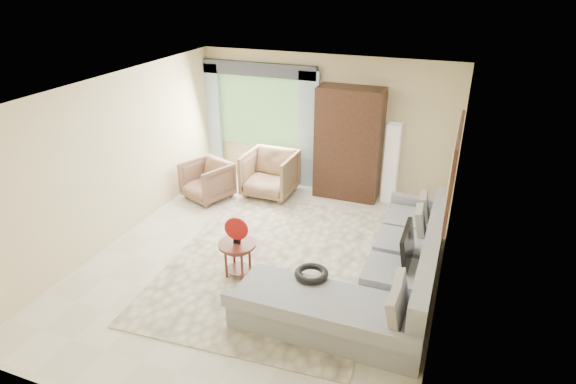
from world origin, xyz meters
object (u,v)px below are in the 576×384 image
at_px(tv_screen, 408,246).
at_px(floor_lamp, 391,163).
at_px(armoire, 349,144).
at_px(potted_plant, 200,171).
at_px(armchair_right, 270,174).
at_px(armchair_left, 207,181).
at_px(sectional_sofa, 382,277).
at_px(coffee_table, 238,259).

height_order(tv_screen, floor_lamp, floor_lamp).
height_order(armoire, floor_lamp, armoire).
bearing_deg(potted_plant, armchair_right, -1.35).
bearing_deg(floor_lamp, tv_screen, -75.77).
bearing_deg(armchair_left, armoire, 46.21).
distance_m(sectional_sofa, coffee_table, 2.01).
bearing_deg(sectional_sofa, armoire, 113.06).
relative_size(sectional_sofa, armoire, 1.65).
relative_size(coffee_table, armchair_left, 0.67).
bearing_deg(floor_lamp, sectional_sofa, -81.67).
xyz_separation_m(sectional_sofa, coffee_table, (-1.99, -0.27, -0.00)).
relative_size(tv_screen, potted_plant, 1.50).
height_order(tv_screen, coffee_table, tv_screen).
xyz_separation_m(armchair_right, potted_plant, (-1.56, 0.04, -0.18)).
distance_m(sectional_sofa, tv_screen, 0.55).
xyz_separation_m(armchair_left, armoire, (2.43, 1.08, 0.69)).
bearing_deg(armchair_right, tv_screen, -36.12).
distance_m(coffee_table, armoire, 3.35).
height_order(armchair_left, potted_plant, armchair_left).
height_order(armchair_left, armchair_right, armchair_right).
distance_m(coffee_table, potted_plant, 3.49).
bearing_deg(sectional_sofa, tv_screen, 36.57).
distance_m(armchair_left, armchair_right, 1.19).
distance_m(sectional_sofa, armchair_left, 4.09).
bearing_deg(potted_plant, floor_lamp, 7.91).
bearing_deg(potted_plant, sectional_sofa, -30.19).
bearing_deg(coffee_table, armchair_right, 103.37).
bearing_deg(tv_screen, sectional_sofa, -143.43).
xyz_separation_m(armchair_right, floor_lamp, (2.19, 0.56, 0.32)).
height_order(tv_screen, armchair_left, tv_screen).
xyz_separation_m(sectional_sofa, armchair_right, (-2.62, 2.40, 0.15)).
bearing_deg(sectional_sofa, coffee_table, -172.29).
bearing_deg(coffee_table, armchair_left, 128.73).
xyz_separation_m(sectional_sofa, armoire, (-1.23, 2.90, 0.77)).
bearing_deg(armoire, tv_screen, -60.94).
xyz_separation_m(potted_plant, armoire, (2.95, 0.46, 0.80)).
bearing_deg(armoire, armchair_right, -160.26).
bearing_deg(armchair_right, floor_lamp, 15.48).
distance_m(tv_screen, coffee_table, 2.34).
relative_size(tv_screen, coffee_table, 1.38).
relative_size(tv_screen, armchair_left, 0.92).
distance_m(coffee_table, armchair_left, 2.68).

